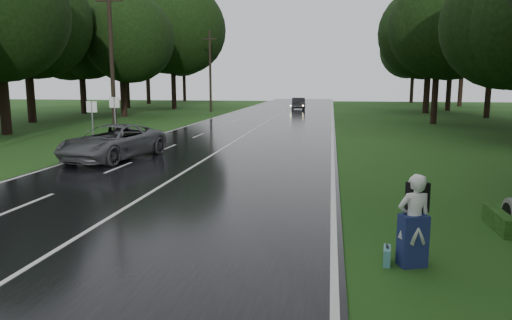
% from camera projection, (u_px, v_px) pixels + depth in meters
% --- Properties ---
extents(ground, '(160.00, 160.00, 0.00)m').
position_uv_depth(ground, '(89.00, 232.00, 11.23)').
color(ground, '#204815').
rests_on(ground, ground).
extents(road, '(12.00, 140.00, 0.04)m').
position_uv_depth(road, '(243.00, 137.00, 30.71)').
color(road, black).
rests_on(road, ground).
extents(lane_center, '(0.12, 140.00, 0.01)m').
position_uv_depth(lane_center, '(243.00, 136.00, 30.71)').
color(lane_center, silver).
rests_on(lane_center, road).
extents(grey_car, '(3.66, 6.08, 1.58)m').
position_uv_depth(grey_car, '(113.00, 142.00, 21.49)').
color(grey_car, '#4A4B4F').
rests_on(grey_car, road).
extents(far_car, '(2.12, 4.79, 1.53)m').
position_uv_depth(far_car, '(298.00, 104.00, 60.59)').
color(far_car, black).
rests_on(far_car, road).
extents(hitchhiker, '(0.77, 0.74, 1.83)m').
position_uv_depth(hitchhiker, '(414.00, 224.00, 9.04)').
color(hitchhiker, silver).
rests_on(hitchhiker, ground).
extents(suitcase, '(0.19, 0.49, 0.34)m').
position_uv_depth(suitcase, '(387.00, 256.00, 9.22)').
color(suitcase, teal).
rests_on(suitcase, ground).
extents(utility_pole_mid, '(1.80, 0.28, 9.65)m').
position_uv_depth(utility_pole_mid, '(115.00, 136.00, 31.23)').
color(utility_pole_mid, black).
rests_on(utility_pole_mid, ground).
extents(utility_pole_far, '(1.80, 0.28, 9.46)m').
position_uv_depth(utility_pole_far, '(211.00, 112.00, 55.92)').
color(utility_pole_far, black).
rests_on(utility_pole_far, ground).
extents(road_sign_a, '(0.61, 0.10, 2.53)m').
position_uv_depth(road_sign_a, '(94.00, 147.00, 25.82)').
color(road_sign_a, white).
rests_on(road_sign_a, ground).
extents(road_sign_b, '(0.64, 0.10, 2.67)m').
position_uv_depth(road_sign_b, '(116.00, 141.00, 28.49)').
color(road_sign_b, white).
rests_on(road_sign_b, ground).
extents(tree_left_d, '(8.94, 8.94, 13.97)m').
position_uv_depth(tree_left_d, '(7.00, 134.00, 32.21)').
color(tree_left_d, black).
rests_on(tree_left_d, ground).
extents(tree_left_e, '(8.75, 8.75, 13.67)m').
position_uv_depth(tree_left_e, '(124.00, 117.00, 48.77)').
color(tree_left_e, black).
rests_on(tree_left_e, ground).
extents(tree_left_f, '(11.42, 11.42, 17.84)m').
position_uv_depth(tree_left_f, '(174.00, 109.00, 62.18)').
color(tree_left_f, black).
rests_on(tree_left_f, ground).
extents(tree_right_e, '(9.29, 9.29, 14.52)m').
position_uv_depth(tree_right_e, '(433.00, 124.00, 40.25)').
color(tree_right_e, black).
rests_on(tree_right_e, ground).
extents(tree_right_f, '(9.86, 9.86, 15.41)m').
position_uv_depth(tree_right_f, '(425.00, 113.00, 54.27)').
color(tree_right_f, black).
rests_on(tree_right_f, ground).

